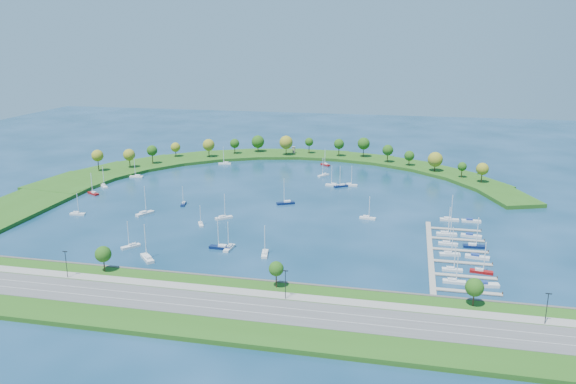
% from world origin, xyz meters
% --- Properties ---
extents(ground, '(700.00, 700.00, 0.00)m').
position_xyz_m(ground, '(0.00, 0.00, 0.00)').
color(ground, '#07293E').
rests_on(ground, ground).
extents(south_shoreline, '(420.00, 43.10, 11.60)m').
position_xyz_m(south_shoreline, '(0.03, -122.88, 1.00)').
color(south_shoreline, '#265216').
rests_on(south_shoreline, ground).
extents(breakwater, '(286.74, 247.64, 2.00)m').
position_xyz_m(breakwater, '(-46.33, 48.72, 0.99)').
color(breakwater, '#265216').
rests_on(breakwater, ground).
extents(breakwater_trees, '(241.62, 89.50, 14.09)m').
position_xyz_m(breakwater_trees, '(-10.21, 89.89, 10.39)').
color(breakwater_trees, '#382314').
rests_on(breakwater_trees, breakwater).
extents(harbor_tower, '(2.60, 2.60, 4.76)m').
position_xyz_m(harbor_tower, '(-14.73, 116.57, 4.44)').
color(harbor_tower, gray).
rests_on(harbor_tower, breakwater).
extents(dock_system, '(24.28, 82.00, 1.60)m').
position_xyz_m(dock_system, '(85.30, -61.00, 0.35)').
color(dock_system, gray).
rests_on(dock_system, ground).
extents(moored_boat_0, '(9.60, 6.69, 13.87)m').
position_xyz_m(moored_boat_0, '(5.80, -4.34, 0.97)').
color(moored_boat_0, '#09173E').
rests_on(moored_boat_0, ground).
extents(moored_boat_1, '(8.59, 3.16, 12.35)m').
position_xyz_m(moored_boat_1, '(24.90, 37.26, 0.92)').
color(moored_boat_1, silver).
rests_on(moored_boat_1, ground).
extents(moored_boat_2, '(8.30, 6.73, 12.42)m').
position_xyz_m(moored_boat_2, '(29.87, 36.39, 0.92)').
color(moored_boat_2, '#09173E').
rests_on(moored_boat_2, ground).
extents(moored_boat_3, '(7.41, 6.53, 11.39)m').
position_xyz_m(moored_boat_3, '(12.71, 89.95, 0.89)').
color(moored_boat_3, maroon).
rests_on(moored_boat_3, ground).
extents(moored_boat_4, '(6.79, 7.67, 11.82)m').
position_xyz_m(moored_boat_4, '(-43.90, -79.16, 0.90)').
color(moored_boat_4, silver).
rests_on(moored_boat_4, ground).
extents(moored_boat_5, '(2.87, 8.41, 12.16)m').
position_xyz_m(moored_boat_5, '(-3.20, -72.33, 0.91)').
color(moored_boat_5, silver).
rests_on(moored_boat_5, ground).
extents(moored_boat_6, '(4.66, 6.74, 9.73)m').
position_xyz_m(moored_boat_6, '(-25.66, -45.83, 0.85)').
color(moored_boat_6, silver).
rests_on(moored_boat_6, ground).
extents(moored_boat_7, '(8.79, 4.12, 12.46)m').
position_xyz_m(moored_boat_7, '(-54.96, 78.32, 0.92)').
color(moored_boat_7, silver).
rests_on(moored_boat_7, ground).
extents(moored_boat_8, '(8.50, 2.85, 12.30)m').
position_xyz_m(moored_boat_8, '(-97.17, 32.16, 0.91)').
color(moored_boat_8, silver).
rests_on(moored_boat_8, ground).
extents(moored_boat_9, '(7.93, 3.01, 11.37)m').
position_xyz_m(moored_boat_9, '(49.63, -20.25, 0.89)').
color(moored_boat_9, silver).
rests_on(moored_boat_9, ground).
extents(moored_boat_10, '(8.47, 3.23, 12.15)m').
position_xyz_m(moored_boat_10, '(34.85, 39.27, 0.91)').
color(moored_boat_10, silver).
rests_on(moored_boat_10, ground).
extents(moored_boat_11, '(7.69, 2.63, 11.11)m').
position_xyz_m(moored_boat_11, '(-90.64, -43.73, 0.88)').
color(moored_boat_11, silver).
rests_on(moored_boat_11, ground).
extents(moored_boat_12, '(9.45, 3.08, 13.72)m').
position_xyz_m(moored_boat_12, '(-6.89, -72.59, 0.96)').
color(moored_boat_12, '#09173E').
rests_on(moored_boat_12, ground).
extents(moored_boat_13, '(6.87, 9.83, 14.22)m').
position_xyz_m(moored_boat_13, '(-58.28, -36.70, 0.98)').
color(moored_boat_13, silver).
rests_on(moored_boat_13, ground).
extents(moored_boat_14, '(8.35, 6.06, 12.16)m').
position_xyz_m(moored_boat_14, '(-102.84, -8.54, 0.91)').
color(moored_boat_14, maroon).
rests_on(moored_boat_14, ground).
extents(moored_boat_15, '(3.82, 8.65, 12.30)m').
position_xyz_m(moored_boat_15, '(12.82, -75.54, 0.91)').
color(moored_boat_15, silver).
rests_on(moored_boat_15, ground).
extents(moored_boat_16, '(6.74, 7.81, 11.92)m').
position_xyz_m(moored_boat_16, '(16.00, 59.81, 0.90)').
color(moored_boat_16, silver).
rests_on(moored_boat_16, ground).
extents(moored_boat_17, '(8.76, 9.21, 14.61)m').
position_xyz_m(moored_boat_17, '(-31.26, -90.08, 0.99)').
color(moored_boat_17, silver).
rests_on(moored_boat_17, ground).
extents(moored_boat_18, '(8.04, 7.26, 12.48)m').
position_xyz_m(moored_boat_18, '(-18.17, -34.68, 0.92)').
color(moored_boat_18, silver).
rests_on(moored_boat_18, ground).
extents(moored_boat_19, '(7.76, 7.94, 12.75)m').
position_xyz_m(moored_boat_19, '(-104.81, 6.32, 0.93)').
color(moored_boat_19, silver).
rests_on(moored_boat_19, ground).
extents(moored_boat_20, '(3.17, 7.13, 10.13)m').
position_xyz_m(moored_boat_20, '(-46.04, -16.83, 0.86)').
color(moored_boat_20, '#09173E').
rests_on(moored_boat_20, ground).
extents(docked_boat_0, '(8.11, 2.54, 11.81)m').
position_xyz_m(docked_boat_0, '(85.52, -86.88, 0.90)').
color(docked_boat_0, silver).
rests_on(docked_boat_0, ground).
extents(docked_boat_1, '(9.81, 4.08, 1.94)m').
position_xyz_m(docked_boat_1, '(95.96, -87.64, 0.71)').
color(docked_boat_1, silver).
rests_on(docked_boat_1, ground).
extents(docked_boat_2, '(7.55, 2.17, 11.08)m').
position_xyz_m(docked_boat_2, '(85.53, -75.91, 0.88)').
color(docked_boat_2, silver).
rests_on(docked_boat_2, ground).
extents(docked_boat_3, '(8.63, 3.46, 12.33)m').
position_xyz_m(docked_boat_3, '(96.02, -75.63, 0.92)').
color(docked_boat_3, maroon).
rests_on(docked_boat_3, ground).
extents(docked_boat_4, '(8.42, 3.45, 12.02)m').
position_xyz_m(docked_boat_4, '(85.52, -60.10, 0.91)').
color(docked_boat_4, silver).
rests_on(docked_boat_4, ground).
extents(docked_boat_5, '(9.60, 4.10, 1.90)m').
position_xyz_m(docked_boat_5, '(95.97, -61.12, 0.70)').
color(docked_boat_5, silver).
rests_on(docked_boat_5, ground).
extents(docked_boat_6, '(8.15, 2.81, 11.77)m').
position_xyz_m(docked_boat_6, '(85.52, -48.16, 0.90)').
color(docked_boat_6, silver).
rests_on(docked_boat_6, ground).
extents(docked_boat_7, '(9.11, 2.91, 13.24)m').
position_xyz_m(docked_boat_7, '(96.00, -49.05, 0.94)').
color(docked_boat_7, '#09173E').
rests_on(docked_boat_7, ground).
extents(docked_boat_8, '(8.96, 2.84, 13.03)m').
position_xyz_m(docked_boat_8, '(85.51, -35.90, 0.94)').
color(docked_boat_8, silver).
rests_on(docked_boat_8, ground).
extents(docked_boat_9, '(9.07, 3.72, 1.80)m').
position_xyz_m(docked_boat_9, '(95.97, -35.99, 0.66)').
color(docked_boat_9, silver).
rests_on(docked_boat_9, ground).
extents(docked_boat_10, '(8.84, 2.66, 12.92)m').
position_xyz_m(docked_boat_10, '(87.91, -14.80, 0.93)').
color(docked_boat_10, silver).
rests_on(docked_boat_10, ground).
extents(docked_boat_11, '(8.90, 2.65, 1.81)m').
position_xyz_m(docked_boat_11, '(97.87, -14.72, 0.66)').
color(docked_boat_11, silver).
rests_on(docked_boat_11, ground).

